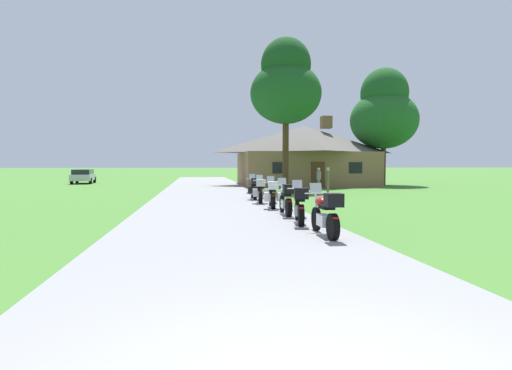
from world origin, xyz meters
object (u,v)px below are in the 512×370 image
object	(u,v)px
motorcycle_red_nearest_to_camera	(326,214)
motorcycle_black_farthest_in_row	(254,189)
tree_by_lodge_front	(286,85)
motorcycle_red_second_in_row	(299,205)
bystander_gray_shirt_near_lodge	(319,179)
motorcycle_white_fifth_in_row	(260,191)
parked_silver_suv_far_left	(83,176)
motorcycle_black_fourth_in_row	(272,195)
bystander_olive_shirt_beside_signpost	(328,179)
tree_right_of_lodge	(384,112)
motorcycle_silver_third_in_row	(286,199)

from	to	relation	value
motorcycle_red_nearest_to_camera	motorcycle_black_farthest_in_row	distance (m)	11.47
motorcycle_red_nearest_to_camera	tree_by_lodge_front	bearing A→B (deg)	81.54
motorcycle_red_second_in_row	bystander_gray_shirt_near_lodge	bearing A→B (deg)	80.44
motorcycle_red_nearest_to_camera	tree_by_lodge_front	size ratio (longest dim) A/B	0.19
motorcycle_white_fifth_in_row	parked_silver_suv_far_left	world-z (taller)	parked_silver_suv_far_left
motorcycle_black_farthest_in_row	motorcycle_red_nearest_to_camera	bearing A→B (deg)	-86.95
tree_by_lodge_front	motorcycle_black_fourth_in_row	bearing A→B (deg)	-104.96
bystander_gray_shirt_near_lodge	bystander_olive_shirt_beside_signpost	distance (m)	2.04
motorcycle_red_second_in_row	tree_right_of_lodge	world-z (taller)	tree_right_of_lodge
motorcycle_red_nearest_to_camera	motorcycle_white_fifth_in_row	bearing A→B (deg)	92.14
tree_by_lodge_front	motorcycle_white_fifth_in_row	bearing A→B (deg)	-109.32
motorcycle_white_fifth_in_row	bystander_olive_shirt_beside_signpost	bearing A→B (deg)	53.84
tree_by_lodge_front	bystander_gray_shirt_near_lodge	bearing A→B (deg)	-41.53
parked_silver_suv_far_left	motorcycle_black_fourth_in_row	bearing A→B (deg)	-67.01
motorcycle_silver_third_in_row	motorcycle_black_fourth_in_row	distance (m)	2.40
motorcycle_red_second_in_row	tree_by_lodge_front	world-z (taller)	tree_by_lodge_front
bystander_olive_shirt_beside_signpost	parked_silver_suv_far_left	world-z (taller)	bystander_olive_shirt_beside_signpost
motorcycle_red_nearest_to_camera	motorcycle_red_second_in_row	bearing A→B (deg)	93.25
motorcycle_red_nearest_to_camera	motorcycle_black_farthest_in_row	xyz separation A→B (m)	(-0.20, 11.47, -0.01)
tree_right_of_lodge	motorcycle_white_fifth_in_row	bearing A→B (deg)	-130.61
motorcycle_red_second_in_row	motorcycle_black_fourth_in_row	xyz separation A→B (m)	(0.01, 4.60, -0.01)
motorcycle_silver_third_in_row	bystander_gray_shirt_near_lodge	bearing A→B (deg)	70.94
bystander_olive_shirt_beside_signpost	motorcycle_black_farthest_in_row	bearing A→B (deg)	-38.96
bystander_olive_shirt_beside_signpost	tree_right_of_lodge	xyz separation A→B (m)	(8.71, 10.60, 5.67)
motorcycle_white_fifth_in_row	bystander_olive_shirt_beside_signpost	world-z (taller)	bystander_olive_shirt_beside_signpost
motorcycle_silver_third_in_row	motorcycle_red_nearest_to_camera	bearing A→B (deg)	-86.73
motorcycle_black_farthest_in_row	tree_right_of_lodge	distance (m)	20.62
bystander_gray_shirt_near_lodge	motorcycle_red_nearest_to_camera	bearing A→B (deg)	11.79
motorcycle_white_fifth_in_row	motorcycle_black_fourth_in_row	bearing A→B (deg)	-80.40
motorcycle_black_fourth_in_row	bystander_olive_shirt_beside_signpost	distance (m)	9.46
motorcycle_silver_third_in_row	tree_by_lodge_front	xyz separation A→B (m)	(3.09, 14.15, 6.82)
motorcycle_black_farthest_in_row	parked_silver_suv_far_left	bearing A→B (deg)	125.35
motorcycle_black_fourth_in_row	motorcycle_white_fifth_in_row	bearing A→B (deg)	99.23
motorcycle_black_fourth_in_row	bystander_gray_shirt_near_lodge	distance (m)	11.25
bystander_gray_shirt_near_lodge	bystander_olive_shirt_beside_signpost	world-z (taller)	bystander_olive_shirt_beside_signpost
motorcycle_red_second_in_row	bystander_gray_shirt_near_lodge	xyz separation A→B (m)	(5.07, 14.65, 0.31)
motorcycle_red_second_in_row	parked_silver_suv_far_left	xyz separation A→B (m)	(-14.24, 30.68, 0.16)
motorcycle_red_nearest_to_camera	parked_silver_suv_far_left	distance (m)	35.95
motorcycle_red_second_in_row	bystander_gray_shirt_near_lodge	size ratio (longest dim) A/B	1.25
bystander_gray_shirt_near_lodge	motorcycle_black_farthest_in_row	bearing A→B (deg)	-15.27
motorcycle_white_fifth_in_row	tree_by_lodge_front	size ratio (longest dim) A/B	0.19
motorcycle_white_fifth_in_row	motorcycle_black_farthest_in_row	size ratio (longest dim) A/B	1.00
motorcycle_black_fourth_in_row	motorcycle_black_farthest_in_row	size ratio (longest dim) A/B	1.00
bystander_gray_shirt_near_lodge	bystander_olive_shirt_beside_signpost	xyz separation A→B (m)	(-0.02, -2.04, 0.02)
motorcycle_red_nearest_to_camera	bystander_olive_shirt_beside_signpost	size ratio (longest dim) A/B	1.24
bystander_gray_shirt_near_lodge	parked_silver_suv_far_left	size ratio (longest dim) A/B	0.35
motorcycle_red_nearest_to_camera	motorcycle_silver_third_in_row	world-z (taller)	same
tree_by_lodge_front	motorcycle_red_second_in_row	bearing A→B (deg)	-100.91
tree_right_of_lodge	parked_silver_suv_far_left	size ratio (longest dim) A/B	2.22
motorcycle_white_fifth_in_row	tree_by_lodge_front	world-z (taller)	tree_by_lodge_front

